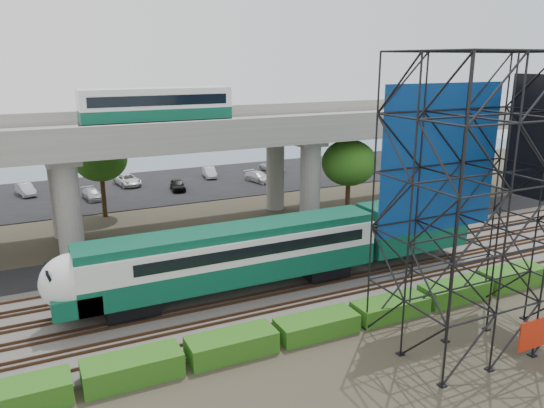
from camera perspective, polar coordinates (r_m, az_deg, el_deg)
ground at (r=33.16m, az=-0.52°, el=-10.88°), size 140.00×140.00×0.00m
ballast_bed at (r=34.76m, az=-1.93°, el=-9.41°), size 90.00×12.00×0.20m
service_road at (r=42.13m, az=-6.60°, el=-5.05°), size 90.00×5.00×0.08m
parking_lot at (r=63.94m, az=-13.52°, el=1.71°), size 90.00×18.00×0.08m
harbor_water at (r=85.18m, az=-16.72°, el=4.81°), size 140.00×40.00×0.03m
rail_tracks at (r=34.69m, az=-1.94°, el=-9.14°), size 90.00×9.52×0.16m
commuter_train at (r=34.00m, az=-0.74°, el=-4.91°), size 29.30×3.06×4.30m
overpass at (r=45.17m, az=-9.42°, el=6.96°), size 80.00×12.00×12.40m
scaffold_tower at (r=29.12m, az=21.48°, el=-0.01°), size 9.36×6.36×15.00m
hedge_strip at (r=29.93m, az=4.84°, el=-12.79°), size 34.60×1.80×1.20m
trees at (r=44.78m, az=-14.87°, el=3.13°), size 40.94×16.94×7.69m
parked_cars at (r=63.85m, az=-12.30°, el=2.37°), size 38.29×9.76×1.31m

